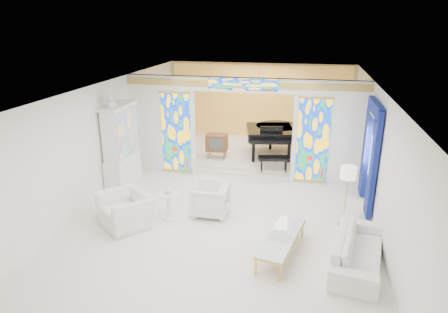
% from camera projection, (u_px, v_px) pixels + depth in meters
% --- Properties ---
extents(floor, '(12.00, 12.00, 0.00)m').
position_uv_depth(floor, '(230.00, 204.00, 10.36)').
color(floor, silver).
rests_on(floor, ground).
extents(ceiling, '(7.00, 12.00, 0.02)m').
position_uv_depth(ceiling, '(230.00, 89.00, 9.38)').
color(ceiling, white).
rests_on(ceiling, wall_back).
extents(wall_back, '(7.00, 0.02, 3.00)m').
position_uv_depth(wall_back, '(260.00, 103.00, 15.42)').
color(wall_back, white).
rests_on(wall_back, floor).
extents(wall_left, '(0.02, 12.00, 3.00)m').
position_uv_depth(wall_left, '(100.00, 141.00, 10.55)').
color(wall_left, white).
rests_on(wall_left, floor).
extents(wall_right, '(0.02, 12.00, 3.00)m').
position_uv_depth(wall_right, '(379.00, 159.00, 9.18)').
color(wall_right, white).
rests_on(wall_right, floor).
extents(partition_wall, '(7.00, 0.22, 3.00)m').
position_uv_depth(partition_wall, '(243.00, 124.00, 11.66)').
color(partition_wall, white).
rests_on(partition_wall, floor).
extents(stained_glass_left, '(0.90, 0.04, 2.40)m').
position_uv_depth(stained_glass_left, '(176.00, 133.00, 12.08)').
color(stained_glass_left, gold).
rests_on(stained_glass_left, partition_wall).
extents(stained_glass_right, '(0.90, 0.04, 2.40)m').
position_uv_depth(stained_glass_right, '(313.00, 141.00, 11.28)').
color(stained_glass_right, gold).
rests_on(stained_glass_right, partition_wall).
extents(stained_glass_transom, '(2.00, 0.04, 0.34)m').
position_uv_depth(stained_glass_transom, '(243.00, 84.00, 11.19)').
color(stained_glass_transom, gold).
rests_on(stained_glass_transom, partition_wall).
extents(alcove_platform, '(6.80, 3.80, 0.18)m').
position_uv_depth(alcove_platform, '(252.00, 152.00, 14.12)').
color(alcove_platform, silver).
rests_on(alcove_platform, floor).
extents(gold_curtain_back, '(6.70, 0.10, 2.90)m').
position_uv_depth(gold_curtain_back, '(259.00, 103.00, 15.31)').
color(gold_curtain_back, '#ECBB52').
rests_on(gold_curtain_back, wall_back).
extents(chandelier, '(0.48, 0.48, 0.30)m').
position_uv_depth(chandelier, '(259.00, 83.00, 13.19)').
color(chandelier, gold).
rests_on(chandelier, ceiling).
extents(blue_drapes, '(0.14, 1.85, 2.65)m').
position_uv_depth(blue_drapes, '(371.00, 147.00, 9.83)').
color(blue_drapes, navy).
rests_on(blue_drapes, wall_right).
extents(china_cabinet, '(0.56, 1.46, 2.72)m').
position_uv_depth(china_cabinet, '(121.00, 147.00, 11.16)').
color(china_cabinet, white).
rests_on(china_cabinet, floor).
extents(armchair_left, '(1.55, 1.53, 0.76)m').
position_uv_depth(armchair_left, '(126.00, 210.00, 9.23)').
color(armchair_left, silver).
rests_on(armchair_left, floor).
extents(armchair_right, '(0.87, 0.85, 0.79)m').
position_uv_depth(armchair_right, '(210.00, 200.00, 9.72)').
color(armchair_right, silver).
rests_on(armchair_right, floor).
extents(sofa, '(1.24, 2.32, 0.64)m').
position_uv_depth(sofa, '(358.00, 251.00, 7.71)').
color(sofa, white).
rests_on(sofa, floor).
extents(side_table, '(0.58, 0.58, 0.66)m').
position_uv_depth(side_table, '(169.00, 202.00, 9.50)').
color(side_table, white).
rests_on(side_table, floor).
extents(vase, '(0.19, 0.19, 0.18)m').
position_uv_depth(vase, '(168.00, 190.00, 9.40)').
color(vase, silver).
rests_on(vase, side_table).
extents(coffee_table, '(0.94, 1.93, 0.41)m').
position_uv_depth(coffee_table, '(282.00, 238.00, 8.03)').
color(coffee_table, silver).
rests_on(coffee_table, floor).
extents(floor_lamp, '(0.45, 0.45, 1.46)m').
position_uv_depth(floor_lamp, '(348.00, 175.00, 8.91)').
color(floor_lamp, gold).
rests_on(floor_lamp, floor).
extents(grand_piano, '(2.00, 3.09, 1.15)m').
position_uv_depth(grand_piano, '(273.00, 132.00, 13.44)').
color(grand_piano, black).
rests_on(grand_piano, alcove_platform).
extents(tv_console, '(0.71, 0.50, 0.80)m').
position_uv_depth(tv_console, '(217.00, 143.00, 13.16)').
color(tv_console, brown).
rests_on(tv_console, alcove_platform).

